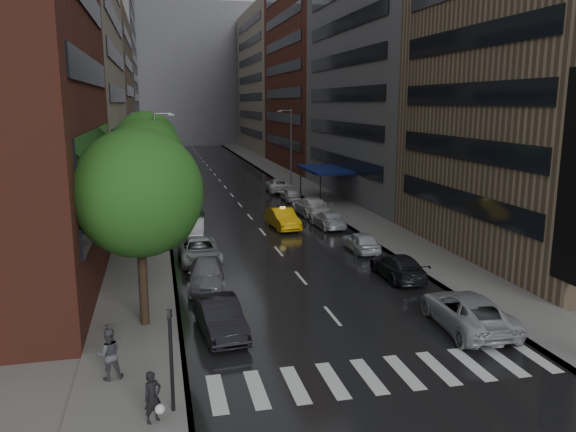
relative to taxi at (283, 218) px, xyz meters
name	(u,v)px	position (x,y,z in m)	size (l,w,h in m)	color
ground	(362,352)	(-1.81, -22.86, -0.80)	(220.00, 220.00, 0.00)	gray
road	(221,182)	(-1.81, 27.14, -0.80)	(14.00, 140.00, 0.01)	black
sidewalk_left	(148,184)	(-10.81, 27.14, -0.73)	(4.00, 140.00, 0.15)	gray
sidewalk_right	(291,180)	(7.19, 27.14, -0.73)	(4.00, 140.00, 0.15)	gray
crosswalk	(386,374)	(-1.61, -24.86, -0.79)	(13.15, 2.80, 0.01)	silver
buildings_left	(94,54)	(-16.81, 35.93, 15.18)	(8.00, 108.00, 38.00)	maroon
buildings_right	(322,64)	(13.19, 33.84, 14.23)	(8.05, 109.10, 36.00)	#937A5B
building_far	(187,76)	(-1.81, 95.14, 15.20)	(40.00, 14.00, 32.00)	slate
tree_near	(138,193)	(-10.41, -18.18, 5.28)	(5.58, 5.58, 8.89)	#382619
tree_mid	(144,159)	(-10.41, -2.95, 5.26)	(5.56, 5.56, 8.86)	#382619
tree_far	(147,143)	(-10.41, 9.64, 5.46)	(5.74, 5.74, 9.15)	#382619
taxi	(283,218)	(0.00, 0.00, 0.00)	(1.70, 4.88, 1.61)	#E1A50B
parked_cars_left	(192,226)	(-7.21, -0.97, -0.05)	(2.63, 41.80, 1.57)	black
parked_cars_right	(332,222)	(3.59, -1.78, -0.05)	(3.11, 45.53, 1.61)	#A4A5AA
ped_bag_walker	(153,398)	(-10.02, -26.36, 0.15)	(0.73, 0.67, 1.66)	black
ped_black_umbrella	(108,347)	(-11.56, -23.15, 0.57)	(1.03, 0.98, 2.09)	#494A4E
traffic_light	(171,351)	(-9.41, -25.85, 1.42)	(0.18, 0.15, 3.45)	black
street_lamp_left	(157,161)	(-9.53, 7.14, 4.09)	(1.74, 0.22, 9.00)	gray
street_lamp_right	(290,145)	(5.91, 22.14, 4.09)	(1.74, 0.22, 9.00)	gray
awning	(325,170)	(7.17, 12.14, 2.33)	(4.00, 8.00, 3.12)	navy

